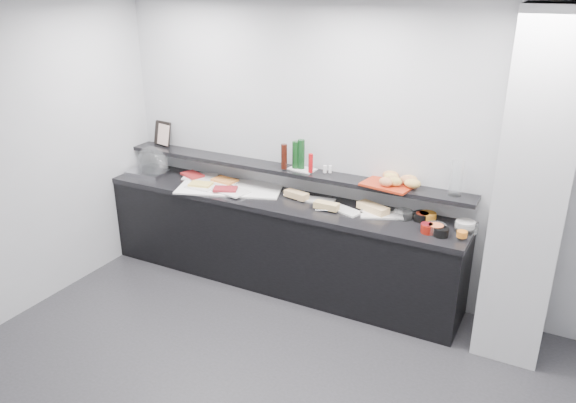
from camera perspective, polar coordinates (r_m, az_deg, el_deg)
The scene contains 57 objects.
back_wall at distance 5.17m, azimuth 7.29°, elevation 4.75°, with size 5.00×0.02×2.70m, color #ADB0B4.
ceiling at distance 3.15m, azimuth -5.31°, elevation 18.96°, with size 5.00×5.00×0.00m, color white.
column at distance 4.56m, azimuth 23.53°, elevation 0.68°, with size 0.50×0.50×2.70m, color silver.
buffet_cabinet at distance 5.53m, azimuth -1.09°, elevation -4.24°, with size 3.60×0.60×0.85m, color black.
counter_top at distance 5.35m, azimuth -1.13°, elevation 0.10°, with size 3.62×0.62×0.05m, color black.
wall_shelf at distance 5.40m, azimuth -0.25°, elevation 3.22°, with size 3.60×0.25×0.04m, color black.
cloche_base at distance 6.17m, azimuth -14.09°, elevation 2.88°, with size 0.41×0.27×0.04m, color silver.
cloche_dome at distance 6.16m, azimuth -13.56°, elevation 3.92°, with size 0.43×0.29×0.34m, color white.
linen_runner at distance 5.61m, azimuth -5.90°, elevation 1.40°, with size 1.02×0.48×0.01m, color white.
platter_meat_a at distance 5.92m, azimuth -8.90°, elevation 2.52°, with size 0.34×0.23×0.01m, color silver.
food_meat_a at distance 5.93m, azimuth -9.68°, elevation 2.70°, with size 0.24×0.15×0.02m, color maroon.
platter_salmon at distance 5.74m, azimuth -6.53°, elevation 2.00°, with size 0.28×0.19×0.01m, color silver.
food_salmon at distance 5.73m, azimuth -6.45°, elevation 2.17°, with size 0.25×0.16×0.02m, color orange.
platter_cheese at distance 5.63m, azimuth -8.87°, elevation 1.50°, with size 0.28×0.18×0.01m, color white.
food_cheese at distance 5.65m, azimuth -8.86°, elevation 1.76°, with size 0.22×0.14×0.02m, color #FFDC63.
platter_meat_b at distance 5.48m, azimuth -5.78°, elevation 1.06°, with size 0.33×0.22×0.01m, color white.
food_meat_b at distance 5.48m, azimuth -6.39°, elevation 1.27°, with size 0.23×0.14×0.02m, color maroon.
sandwich_plate_left at distance 5.28m, azimuth 2.93°, elevation 0.16°, with size 0.34×0.14×0.01m, color white.
sandwich_food_left at distance 5.30m, azimuth 0.86°, elevation 0.70°, with size 0.24×0.09×0.06m, color tan.
tongs_left at distance 5.33m, azimuth 0.29°, elevation 0.54°, with size 0.01×0.01×0.16m, color silver.
sandwich_plate_mid at distance 5.07m, azimuth 5.70°, elevation -0.84°, with size 0.34×0.14×0.01m, color silver.
sandwich_food_mid at distance 5.05m, azimuth 3.93°, elevation -0.42°, with size 0.23×0.09×0.06m, color tan.
tongs_mid at distance 5.02m, azimuth 3.69°, elevation -0.91°, with size 0.01×0.01×0.16m, color #B8BABF.
sandwich_plate_right at distance 5.00m, azimuth 9.47°, elevation -1.37°, with size 0.37×0.16×0.01m, color silver.
sandwich_food_right at distance 5.05m, azimuth 8.62°, elevation -0.64°, with size 0.30×0.11×0.06m, color #E6B978.
tongs_right at distance 5.04m, azimuth 8.24°, elevation -1.01°, with size 0.01×0.01×0.16m, color silver.
bowl_glass_fruit at distance 4.98m, azimuth 11.62°, elevation -1.30°, with size 0.16×0.16×0.07m, color white.
fill_glass_fruit at distance 4.97m, azimuth 14.01°, elevation -1.40°, with size 0.15×0.15×0.05m, color orange.
bowl_black_jam at distance 4.97m, azimuth 13.49°, elevation -1.50°, with size 0.15×0.15×0.07m, color black.
fill_black_jam at distance 4.96m, azimuth 13.49°, elevation -1.42°, with size 0.11×0.11×0.05m, color #5A170C.
bowl_glass_cream at distance 4.86m, azimuth 17.66°, elevation -2.50°, with size 0.19×0.19×0.07m, color silver.
fill_glass_cream at distance 4.89m, azimuth 17.58°, elevation -2.20°, with size 0.16×0.16×0.05m, color white.
bowl_red_jam at distance 4.75m, azimuth 14.09°, elevation -2.69°, with size 0.13×0.13×0.07m, color maroon.
fill_red_jam at distance 4.76m, azimuth 13.91°, elevation -2.48°, with size 0.10×0.10×0.05m, color #590C12.
bowl_glass_salmon at distance 4.77m, azimuth 14.76°, elevation -2.68°, with size 0.17×0.17×0.07m, color white.
fill_glass_salmon at distance 4.75m, azimuth 14.79°, elevation -2.59°, with size 0.12×0.12×0.05m, color #E16537.
bowl_black_fruit at distance 4.71m, azimuth 15.29°, elevation -3.01°, with size 0.12×0.12×0.07m, color black.
fill_black_fruit at distance 4.70m, azimuth 17.26°, elevation -3.18°, with size 0.08×0.08×0.05m, color orange.
framed_print at distance 6.29m, azimuth -12.65°, elevation 6.80°, with size 0.22×0.02×0.26m, color black.
print_art at distance 6.22m, azimuth -12.55°, elevation 6.64°, with size 0.18×0.00×0.22m, color #D8A89B.
condiment_tray at distance 5.35m, azimuth 1.45°, elevation 3.30°, with size 0.25×0.16×0.01m, color white.
bottle_green_a at distance 5.32m, azimuth 0.78°, elevation 4.77°, with size 0.06×0.06×0.26m, color #103D16.
bottle_brown at distance 5.30m, azimuth -0.40°, elevation 4.58°, with size 0.06×0.06×0.24m, color black.
bottle_green_b at distance 5.31m, azimuth 1.35°, elevation 4.82°, with size 0.07×0.07×0.28m, color #0F3917.
bottle_hot at distance 5.21m, azimuth 2.31°, elevation 3.92°, with size 0.04×0.04×0.18m, color #B90D12.
shaker_salt at distance 5.23m, azimuth 3.77°, elevation 3.30°, with size 0.03×0.03×0.07m, color white.
shaker_pepper at distance 5.23m, azimuth 4.31°, elevation 3.30°, with size 0.03×0.03×0.07m, color white.
bread_tray at distance 5.00m, azimuth 10.12°, elevation 1.69°, with size 0.43×0.30×0.02m, color #AB2B12.
bread_roll_nw at distance 5.03m, azimuth 10.46°, elevation 2.41°, with size 0.14×0.09×0.08m, color #D8B052.
bread_roll_n at distance 5.09m, azimuth 10.39°, elevation 2.65°, with size 0.15×0.09×0.08m, color #CA874D.
bread_roll_ne at distance 5.02m, azimuth 12.16°, elevation 2.21°, with size 0.15×0.10×0.08m, color tan.
bread_roll_sw at distance 4.92m, azimuth 9.90°, elevation 1.97°, with size 0.12×0.08×0.08m, color #C67D4B.
bread_roll_s at distance 4.93m, azimuth 10.83°, elevation 1.98°, with size 0.12×0.07×0.08m, color tan.
bread_roll_se at distance 4.92m, azimuth 12.54°, elevation 1.80°, with size 0.14×0.09×0.08m, color gold.
bread_roll_midw at distance 4.97m, azimuth 10.74°, elevation 2.12°, with size 0.15×0.09×0.08m, color #AE7E42.
bread_roll_mide at distance 4.99m, azimuth 11.95°, elevation 2.12°, with size 0.12×0.07×0.08m, color #BD7748.
carafe at distance 4.87m, azimuth 16.72°, elevation 2.26°, with size 0.11×0.11×0.30m, color white.
Camera 1 is at (1.70, -2.65, 2.85)m, focal length 35.00 mm.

